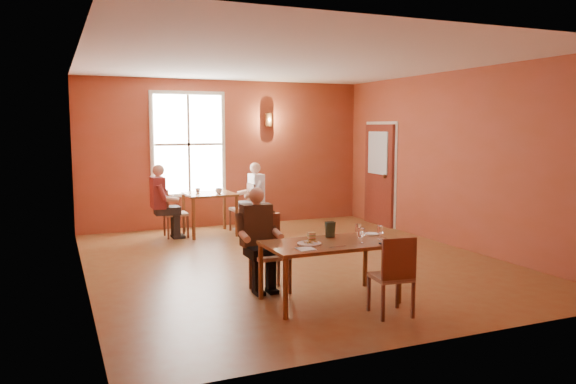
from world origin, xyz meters
name	(u,v)px	position (x,y,z in m)	size (l,w,h in m)	color
ground	(293,261)	(0.00, 0.00, 0.00)	(6.00, 7.00, 0.01)	brown
wall_back	(226,154)	(0.00, 3.50, 1.50)	(6.00, 0.04, 3.00)	brown
wall_front	(442,186)	(0.00, -3.50, 1.50)	(6.00, 0.04, 3.00)	brown
wall_left	(81,170)	(-3.00, 0.00, 1.50)	(0.04, 7.00, 3.00)	brown
wall_right	(454,159)	(3.00, 0.00, 1.50)	(0.04, 7.00, 3.00)	brown
ceiling	(293,62)	(0.00, 0.00, 3.00)	(6.00, 7.00, 0.04)	white
window	(189,144)	(-0.80, 3.45, 1.70)	(1.36, 0.10, 1.96)	white
door	(379,175)	(2.94, 2.30, 1.05)	(0.12, 1.04, 2.10)	maroon
wall_sconce	(268,120)	(0.90, 3.40, 2.20)	(0.16, 0.16, 0.28)	brown
main_table	(329,272)	(-0.39, -1.98, 0.35)	(1.51, 0.85, 0.71)	brown
chair_diner_main	(270,254)	(-0.89, -1.33, 0.48)	(0.42, 0.42, 0.95)	#3B200F
diner_main	(271,243)	(-0.89, -1.36, 0.62)	(0.50, 0.50, 1.25)	#3C2920
chair_empty	(391,275)	(0.01, -2.66, 0.44)	(0.39, 0.39, 0.89)	#3F2713
plate_food	(309,243)	(-0.66, -2.00, 0.73)	(0.28, 0.28, 0.04)	silver
sandwich	(311,238)	(-0.58, -1.89, 0.76)	(0.08, 0.08, 0.10)	#B4874C
goblet_a	(358,231)	(0.04, -1.88, 0.80)	(0.07, 0.07, 0.18)	white
goblet_b	(380,232)	(0.25, -2.06, 0.80)	(0.07, 0.07, 0.18)	white
goblet_c	(361,235)	(-0.08, -2.18, 0.81)	(0.08, 0.08, 0.19)	white
menu_stand	(330,229)	(-0.25, -1.71, 0.81)	(0.12, 0.06, 0.19)	#284031
knife	(338,247)	(-0.42, -2.24, 0.71)	(0.21, 0.02, 0.00)	silver
napkin	(306,249)	(-0.80, -2.21, 0.71)	(0.19, 0.19, 0.01)	white
side_plate	(372,234)	(0.32, -1.76, 0.72)	(0.19, 0.19, 0.01)	silver
sunglasses	(384,243)	(0.16, -2.30, 0.72)	(0.12, 0.04, 0.02)	black
second_table	(210,214)	(-0.60, 2.63, 0.40)	(0.90, 0.90, 0.80)	brown
chair_diner_white	(242,208)	(0.05, 2.63, 0.47)	(0.42, 0.42, 0.94)	#5B2E18
diner_white	(243,199)	(0.08, 2.63, 0.65)	(0.52, 0.52, 1.30)	white
chair_diner_maroon	(176,213)	(-1.25, 2.63, 0.46)	(0.40, 0.40, 0.91)	#55381C
diner_maroon	(174,202)	(-1.28, 2.63, 0.66)	(0.53, 0.53, 1.33)	maroon
cup_a	(219,191)	(-0.46, 2.50, 0.85)	(0.13, 0.13, 0.10)	silver
cup_b	(198,191)	(-0.81, 2.72, 0.84)	(0.10, 0.10, 0.09)	beige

